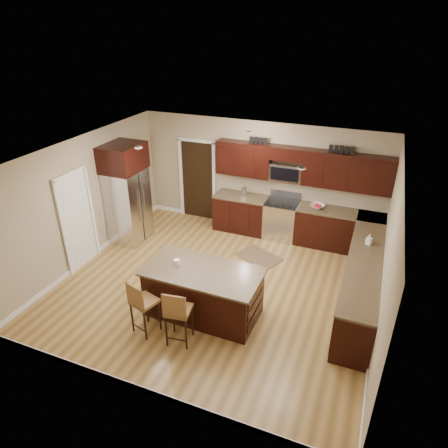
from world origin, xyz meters
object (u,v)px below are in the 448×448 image
at_px(island, 204,294).
at_px(stool_left, 141,302).
at_px(range, 281,219).
at_px(stool_mid, 177,312).
at_px(refrigerator, 127,193).

bearing_deg(island, stool_left, -130.42).
xyz_separation_m(range, stool_mid, (-0.62, -4.13, 0.18)).
bearing_deg(range, stool_left, -107.34).
distance_m(stool_mid, refrigerator, 3.83).
height_order(stool_left, refrigerator, refrigerator).
xyz_separation_m(range, island, (-0.56, -3.29, -0.04)).
relative_size(range, stool_mid, 1.06).
relative_size(stool_mid, refrigerator, 0.44).
bearing_deg(stool_left, range, 89.60).
bearing_deg(stool_mid, range, 73.39).
relative_size(island, refrigerator, 0.87).
distance_m(range, stool_mid, 4.18).
height_order(island, stool_left, stool_left).
bearing_deg(stool_left, refrigerator, 143.88).
distance_m(stool_left, stool_mid, 0.66).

